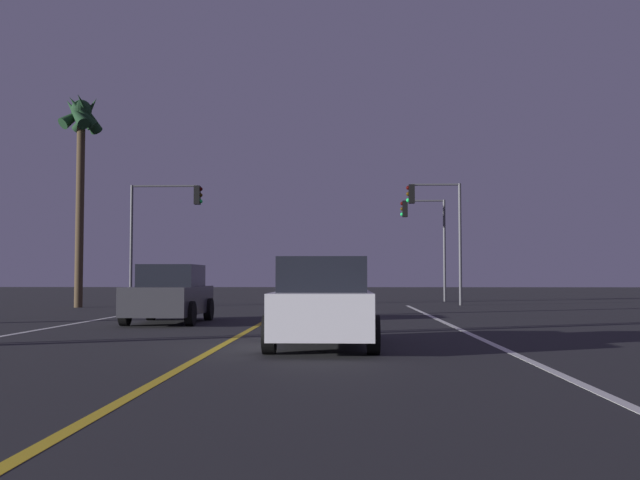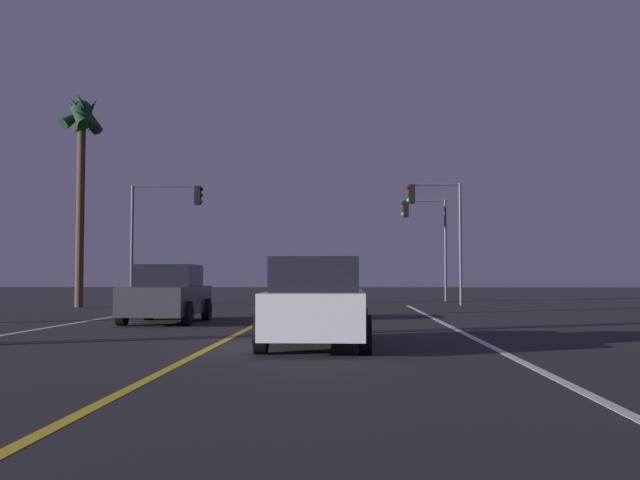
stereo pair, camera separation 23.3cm
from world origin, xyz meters
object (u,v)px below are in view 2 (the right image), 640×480
at_px(traffic_light_near_right, 436,216).
at_px(traffic_light_near_left, 165,216).
at_px(car_lead_same_lane, 316,304).
at_px(traffic_light_far_right, 425,227).
at_px(palm_tree_left_far, 82,136).
at_px(car_oncoming, 168,295).

relative_size(traffic_light_near_right, traffic_light_near_left, 1.00).
distance_m(car_lead_same_lane, traffic_light_near_left, 22.90).
bearing_deg(traffic_light_near_right, traffic_light_far_right, -90.51).
height_order(traffic_light_near_right, palm_tree_left_far, palm_tree_left_far).
relative_size(traffic_light_near_right, palm_tree_left_far, 0.61).
relative_size(car_lead_same_lane, traffic_light_near_right, 0.74).
bearing_deg(traffic_light_far_right, car_lead_same_lane, 79.76).
height_order(car_lead_same_lane, traffic_light_far_right, traffic_light_far_right).
bearing_deg(traffic_light_near_right, traffic_light_near_left, 0.00).
bearing_deg(car_lead_same_lane, palm_tree_left_far, 32.12).
bearing_deg(car_lead_same_lane, car_oncoming, 32.63).
relative_size(car_oncoming, traffic_light_near_right, 0.74).
bearing_deg(car_lead_same_lane, traffic_light_far_right, -10.24).
height_order(traffic_light_near_left, palm_tree_left_far, palm_tree_left_far).
height_order(traffic_light_near_right, traffic_light_far_right, traffic_light_near_right).
bearing_deg(car_lead_same_lane, traffic_light_near_left, 21.44).
xyz_separation_m(car_lead_same_lane, traffic_light_far_right, (4.80, 26.56, 3.29)).
bearing_deg(car_oncoming, traffic_light_near_left, -165.40).
relative_size(car_oncoming, traffic_light_near_left, 0.74).
bearing_deg(traffic_light_near_left, traffic_light_near_right, 0.00).
xyz_separation_m(car_lead_same_lane, car_oncoming, (-4.70, 7.34, 0.00)).
height_order(car_oncoming, traffic_light_far_right, traffic_light_far_right).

